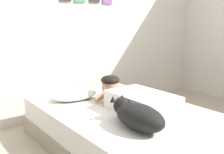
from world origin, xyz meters
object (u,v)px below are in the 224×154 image
object	(u,v)px
coffee_cup	(109,92)
cell_phone	(110,107)
bed	(121,127)
person_lying	(132,98)
pillow	(75,94)
dog	(137,116)

from	to	relation	value
coffee_cup	cell_phone	size ratio (longest dim) A/B	0.89
bed	person_lying	bearing A→B (deg)	-43.26
pillow	person_lying	world-z (taller)	person_lying
dog	coffee_cup	size ratio (longest dim) A/B	4.60
dog	bed	bearing A→B (deg)	65.00
person_lying	dog	world-z (taller)	person_lying
pillow	person_lying	distance (m)	0.68
bed	coffee_cup	distance (m)	0.56
cell_phone	coffee_cup	bearing A→B (deg)	55.61
person_lying	dog	bearing A→B (deg)	-126.76
pillow	person_lying	size ratio (longest dim) A/B	0.57
bed	dog	distance (m)	0.60
person_lying	coffee_cup	size ratio (longest dim) A/B	7.36
bed	person_lying	distance (m)	0.32
dog	coffee_cup	distance (m)	1.02
bed	pillow	distance (m)	0.63
pillow	coffee_cup	size ratio (longest dim) A/B	4.16
cell_phone	person_lying	bearing A→B (deg)	-41.71
pillow	cell_phone	xyz separation A→B (m)	(0.13, -0.46, -0.05)
person_lying	dog	xyz separation A→B (m)	(-0.29, -0.39, -0.00)
pillow	person_lying	bearing A→B (deg)	-64.11
bed	pillow	xyz separation A→B (m)	(-0.22, 0.53, 0.25)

